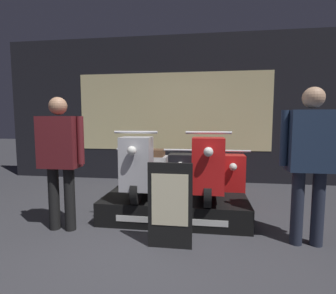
# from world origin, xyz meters

# --- Properties ---
(ground_plane) EXTENTS (30.00, 30.00, 0.00)m
(ground_plane) POSITION_xyz_m (0.00, 0.00, 0.00)
(ground_plane) COLOR #38383D
(shop_wall_back) EXTENTS (7.74, 0.09, 3.20)m
(shop_wall_back) POSITION_xyz_m (0.00, 3.32, 1.60)
(shop_wall_back) COLOR black
(shop_wall_back) RESTS_ON ground_plane
(display_platform) EXTENTS (1.97, 1.48, 0.31)m
(display_platform) POSITION_xyz_m (0.32, 1.27, 0.15)
(display_platform) COLOR black
(display_platform) RESTS_ON ground_plane
(scooter_display_left) EXTENTS (0.54, 1.73, 0.92)m
(scooter_display_left) POSITION_xyz_m (-0.12, 1.22, 0.66)
(scooter_display_left) COLOR black
(scooter_display_left) RESTS_ON display_platform
(scooter_display_right) EXTENTS (0.54, 1.73, 0.92)m
(scooter_display_right) POSITION_xyz_m (0.77, 1.22, 0.66)
(scooter_display_right) COLOR black
(scooter_display_right) RESTS_ON display_platform
(scooter_backrow_0) EXTENTS (0.54, 1.73, 0.92)m
(scooter_backrow_0) POSITION_xyz_m (-0.39, 2.05, 0.36)
(scooter_backrow_0) COLOR black
(scooter_backrow_0) RESTS_ON ground_plane
(scooter_backrow_1) EXTENTS (0.54, 1.73, 0.92)m
(scooter_backrow_1) POSITION_xyz_m (0.37, 2.05, 0.36)
(scooter_backrow_1) COLOR black
(scooter_backrow_1) RESTS_ON ground_plane
(scooter_backrow_2) EXTENTS (0.54, 1.73, 0.92)m
(scooter_backrow_2) POSITION_xyz_m (1.13, 2.05, 0.36)
(scooter_backrow_2) COLOR black
(scooter_backrow_2) RESTS_ON ground_plane
(person_left_browsing) EXTENTS (0.63, 0.26, 1.64)m
(person_left_browsing) POSITION_xyz_m (-1.02, 0.42, 0.98)
(person_left_browsing) COLOR black
(person_left_browsing) RESTS_ON ground_plane
(person_right_browsing) EXTENTS (0.63, 0.26, 1.71)m
(person_right_browsing) POSITION_xyz_m (1.84, 0.42, 1.02)
(person_right_browsing) COLOR #232838
(person_right_browsing) RESTS_ON ground_plane
(price_sign_board) EXTENTS (0.47, 0.04, 0.92)m
(price_sign_board) POSITION_xyz_m (0.37, 0.14, 0.47)
(price_sign_board) COLOR black
(price_sign_board) RESTS_ON ground_plane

